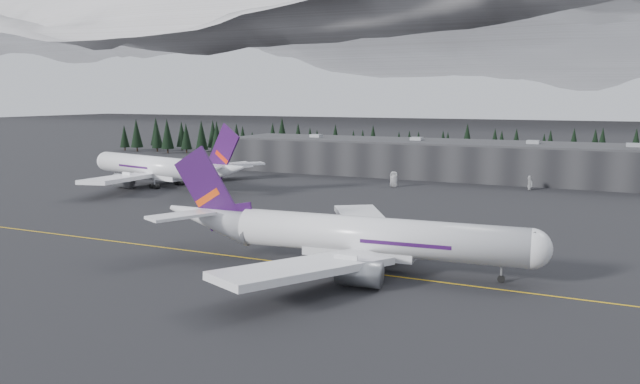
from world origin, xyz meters
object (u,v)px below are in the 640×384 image
at_px(jet_main, 343,235).
at_px(gse_vehicle_b, 530,188).
at_px(terminal, 444,159).
at_px(gse_vehicle_a, 394,185).
at_px(jet_parked, 164,168).

xyz_separation_m(jet_main, gse_vehicle_b, (18.41, 103.66, -4.77)).
xyz_separation_m(terminal, gse_vehicle_b, (32.01, -21.57, -5.54)).
height_order(gse_vehicle_a, gse_vehicle_b, gse_vehicle_b).
xyz_separation_m(jet_parked, gse_vehicle_a, (66.40, 29.49, -5.17)).
xyz_separation_m(jet_main, jet_parked, (-87.81, 63.30, 0.32)).
distance_m(jet_parked, gse_vehicle_a, 72.84).
bearing_deg(jet_parked, gse_vehicle_a, -142.55).
relative_size(jet_main, gse_vehicle_a, 13.69).
bearing_deg(terminal, jet_main, -83.80).
bearing_deg(jet_parked, terminal, -126.64).
bearing_deg(jet_main, jet_parked, 139.71).
height_order(terminal, jet_parked, jet_parked).
bearing_deg(gse_vehicle_a, gse_vehicle_b, 11.61).
xyz_separation_m(gse_vehicle_a, gse_vehicle_b, (39.82, 10.87, 0.08)).
bearing_deg(jet_parked, jet_main, 157.72).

